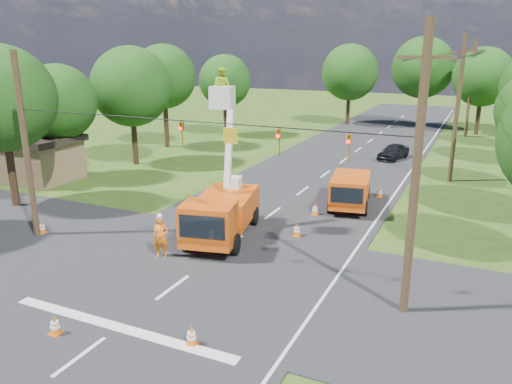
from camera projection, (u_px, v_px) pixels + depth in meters
The scene contains 29 objects.
ground at pixel (325, 175), 36.98m from camera, with size 140.00×140.00×0.00m, color #294B16.
road_main at pixel (325, 175), 36.98m from camera, with size 12.00×100.00×0.06m, color black.
road_cross at pixel (199, 269), 21.30m from camera, with size 56.00×10.00×0.07m, color black.
stop_bar at pixel (119, 329), 16.77m from camera, with size 9.00×0.45×0.02m, color silver.
edge_line at pixel (403, 183), 34.71m from camera, with size 0.12×90.00×0.02m, color silver.
bucket_truck at pixel (221, 205), 24.26m from camera, with size 3.74×6.83×8.22m.
second_truck at pixel (350, 189), 29.29m from camera, with size 2.98×5.74×2.05m.
ground_worker at pixel (161, 237), 22.21m from camera, with size 0.70×0.46×1.92m, color #E85513.
distant_car at pixel (393, 152), 41.85m from camera, with size 1.54×3.82×1.30m, color black.
traffic_cone_0 at pixel (55, 325), 16.32m from camera, with size 0.38×0.38×0.71m.
traffic_cone_1 at pixel (191, 335), 15.73m from camera, with size 0.38×0.38×0.71m.
traffic_cone_2 at pixel (297, 230), 24.81m from camera, with size 0.38×0.38×0.71m.
traffic_cone_3 at pixel (315, 209), 27.97m from camera, with size 0.38×0.38×0.71m.
traffic_cone_4 at pixel (42, 227), 25.21m from camera, with size 0.38×0.38×0.71m.
traffic_cone_6 at pixel (380, 192), 31.26m from camera, with size 0.38×0.38×0.71m.
pole_right_near at pixel (416, 173), 16.44m from camera, with size 1.80×0.30×10.00m.
pole_right_mid at pixel (457, 108), 33.85m from camera, with size 1.80×0.30×10.00m.
pole_right_far at pixel (471, 87), 51.27m from camera, with size 1.80×0.30×10.00m.
pole_left at pixel (26, 147), 23.88m from camera, with size 0.30×0.30×9.00m.
signal_span at pixel (245, 136), 18.75m from camera, with size 18.00×0.29×1.07m.
shed at pixel (38, 158), 35.08m from camera, with size 5.50×4.50×3.15m.
tree_left_b at pixel (1, 99), 28.00m from camera, with size 6.00×6.00×9.32m.
tree_left_c at pixel (58, 102), 34.28m from camera, with size 5.20×5.20×8.06m.
tree_left_d at pixel (131, 87), 38.71m from camera, with size 6.20×6.20×9.24m.
tree_left_e at pixel (164, 77), 45.43m from camera, with size 5.80×5.80×9.41m.
tree_left_f at pixel (225, 81), 51.81m from camera, with size 5.40×5.40×8.40m.
tree_far_a at pixel (350, 72), 59.03m from camera, with size 6.60×6.60×9.50m.
tree_far_b at pixel (423, 68), 57.37m from camera, with size 7.00×7.00×10.32m.
tree_far_c at pixel (483, 77), 52.34m from camera, with size 6.20×6.20×9.18m.
Camera 1 is at (10.42, -14.69, 9.12)m, focal length 35.00 mm.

